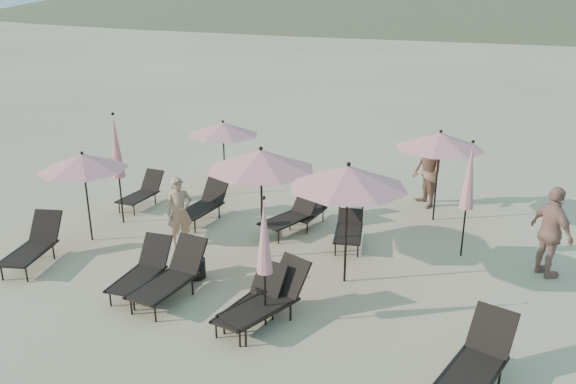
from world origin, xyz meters
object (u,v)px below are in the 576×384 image
at_px(umbrella_closed_1, 469,177).
at_px(beachgoer_a, 179,212).
at_px(lounger_1, 143,270).
at_px(umbrella_open_0, 83,162).
at_px(lounger_9, 313,204).
at_px(umbrella_closed_0, 264,237).
at_px(umbrella_open_4, 440,141).
at_px(umbrella_open_3, 223,129).
at_px(lounger_2, 171,275).
at_px(beachgoer_b, 426,173).
at_px(lounger_0, 34,244).
at_px(lounger_7, 204,203).
at_px(side_table_1, 265,298).
at_px(lounger_6, 142,192).
at_px(lounger_10, 350,222).
at_px(lounger_5, 478,359).
at_px(umbrella_open_2, 348,177).
at_px(beachgoer_c, 551,232).
at_px(side_table_0, 196,268).
at_px(umbrella_open_1, 261,160).
at_px(lounger_4, 253,301).
at_px(lounger_3, 269,297).
at_px(lounger_8, 292,213).
at_px(umbrella_closed_2, 116,147).

bearing_deg(umbrella_closed_1, beachgoer_a, -161.48).
xyz_separation_m(lounger_1, umbrella_open_0, (-2.65, 1.49, 1.50)).
relative_size(lounger_9, umbrella_closed_0, 0.66).
bearing_deg(umbrella_open_4, umbrella_open_3, -176.84).
distance_m(lounger_2, beachgoer_b, 7.89).
distance_m(lounger_0, beachgoer_a, 3.14).
bearing_deg(lounger_7, umbrella_open_0, -126.30).
xyz_separation_m(lounger_1, umbrella_closed_0, (2.75, -0.19, 1.24)).
xyz_separation_m(lounger_9, beachgoer_a, (-2.25, -2.63, 0.36)).
relative_size(umbrella_open_0, side_table_1, 4.69).
bearing_deg(lounger_6, lounger_7, -7.22).
relative_size(lounger_1, lounger_10, 0.95).
relative_size(umbrella_open_3, umbrella_closed_0, 0.92).
bearing_deg(lounger_10, umbrella_closed_1, -8.31).
distance_m(lounger_0, lounger_2, 3.56).
distance_m(lounger_5, umbrella_open_0, 9.28).
height_order(umbrella_open_0, umbrella_open_2, umbrella_open_2).
distance_m(umbrella_open_3, beachgoer_c, 8.93).
xyz_separation_m(lounger_7, side_table_0, (1.54, -2.82, -0.27)).
height_order(lounger_10, umbrella_open_1, umbrella_open_1).
distance_m(umbrella_open_0, beachgoer_c, 10.21).
distance_m(lounger_0, side_table_0, 3.63).
relative_size(umbrella_open_3, beachgoer_b, 1.15).
distance_m(lounger_10, side_table_1, 3.60).
bearing_deg(umbrella_open_3, lounger_5, -38.64).
distance_m(lounger_0, umbrella_closed_0, 5.74).
height_order(lounger_10, side_table_0, lounger_10).
bearing_deg(umbrella_open_4, umbrella_closed_1, -64.05).
bearing_deg(lounger_4, lounger_7, 139.31).
distance_m(lounger_6, beachgoer_c, 10.27).
xyz_separation_m(lounger_4, lounger_9, (-0.78, 4.90, 0.04)).
relative_size(lounger_3, umbrella_open_3, 0.84).
height_order(umbrella_open_3, side_table_0, umbrella_open_3).
bearing_deg(beachgoer_c, lounger_1, 78.12).
bearing_deg(beachgoer_c, lounger_6, 49.72).
bearing_deg(umbrella_closed_0, lounger_1, 175.94).
height_order(lounger_5, beachgoer_b, beachgoer_b).
distance_m(lounger_0, lounger_3, 5.61).
bearing_deg(lounger_8, lounger_5, -24.00).
bearing_deg(lounger_0, side_table_1, -13.49).
distance_m(umbrella_closed_1, beachgoer_a, 6.46).
bearing_deg(umbrella_closed_2, side_table_1, -24.72).
xyz_separation_m(lounger_4, umbrella_open_3, (-3.94, 5.92, 1.53)).
height_order(lounger_1, umbrella_open_4, umbrella_open_4).
distance_m(lounger_5, beachgoer_a, 7.29).
height_order(lounger_2, lounger_3, lounger_2).
distance_m(lounger_0, lounger_9, 6.57).
height_order(lounger_4, umbrella_open_2, umbrella_open_2).
bearing_deg(beachgoer_a, umbrella_closed_1, -26.04).
xyz_separation_m(lounger_9, umbrella_open_1, (-0.25, -2.43, 1.77)).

